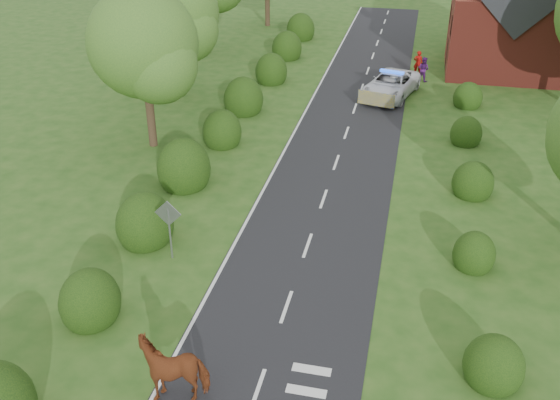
% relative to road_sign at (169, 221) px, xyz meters
% --- Properties ---
extents(ground, '(120.00, 120.00, 0.00)m').
position_rel_road_sign_xyz_m(ground, '(5.00, -2.00, -1.65)').
color(ground, '#254D16').
extents(road, '(6.00, 70.00, 0.02)m').
position_rel_road_sign_xyz_m(road, '(5.00, 13.00, -1.64)').
color(road, black).
rests_on(road, ground).
extents(road_markings, '(4.96, 70.00, 0.01)m').
position_rel_road_sign_xyz_m(road_markings, '(3.40, 10.93, -1.63)').
color(road_markings, white).
rests_on(road_markings, road).
extents(hedgerow_left, '(2.75, 50.41, 3.00)m').
position_rel_road_sign_xyz_m(hedgerow_left, '(-1.51, 9.69, -0.91)').
color(hedgerow_left, black).
rests_on(hedgerow_left, ground).
extents(hedgerow_right, '(2.10, 45.78, 2.10)m').
position_rel_road_sign_xyz_m(hedgerow_right, '(11.60, 9.21, -1.10)').
color(hedgerow_right, black).
rests_on(hedgerow_right, ground).
extents(tree_left_a, '(5.74, 5.60, 8.38)m').
position_rel_road_sign_xyz_m(tree_left_a, '(-4.75, 9.86, 3.69)').
color(tree_left_a, '#332316').
rests_on(tree_left_a, ground).
extents(tree_left_b, '(5.74, 5.60, 8.07)m').
position_rel_road_sign_xyz_m(tree_left_b, '(-6.25, 17.86, 3.39)').
color(tree_left_b, '#332316').
rests_on(tree_left_b, ground).
extents(road_sign, '(1.06, 0.08, 2.53)m').
position_rel_road_sign_xyz_m(road_sign, '(0.00, 0.00, 0.00)').
color(road_sign, gray).
rests_on(road_sign, ground).
extents(house, '(8.00, 7.40, 9.17)m').
position_rel_road_sign_xyz_m(house, '(14.49, 28.00, 2.13)').
color(house, maroon).
rests_on(house, ground).
extents(cow, '(2.64, 1.93, 1.68)m').
position_rel_road_sign_xyz_m(cow, '(2.69, -6.46, -0.81)').
color(cow, '#5D2C18').
rests_on(cow, ground).
extents(police_van, '(3.91, 6.13, 1.72)m').
position_rel_road_sign_xyz_m(police_van, '(6.96, 20.81, -0.87)').
color(police_van, silver).
rests_on(police_van, ground).
extents(pedestrian_red, '(0.64, 0.42, 1.74)m').
position_rel_road_sign_xyz_m(pedestrian_red, '(8.53, 25.85, -0.78)').
color(pedestrian_red, '#9C0D09').
rests_on(pedestrian_red, ground).
extents(pedestrian_purple, '(1.03, 0.97, 1.69)m').
position_rel_road_sign_xyz_m(pedestrian_purple, '(8.94, 24.55, -0.81)').
color(pedestrian_purple, '#4B175E').
rests_on(pedestrian_purple, ground).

